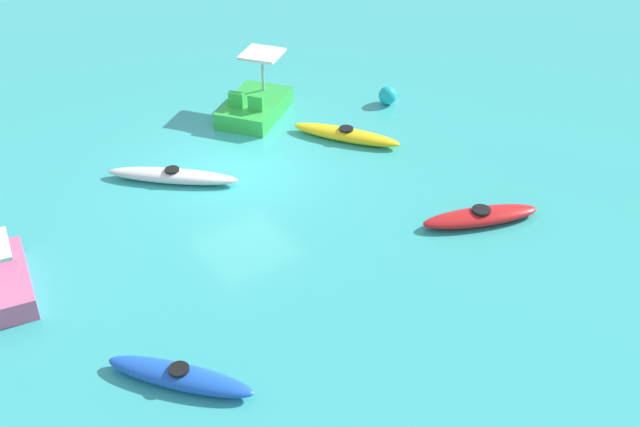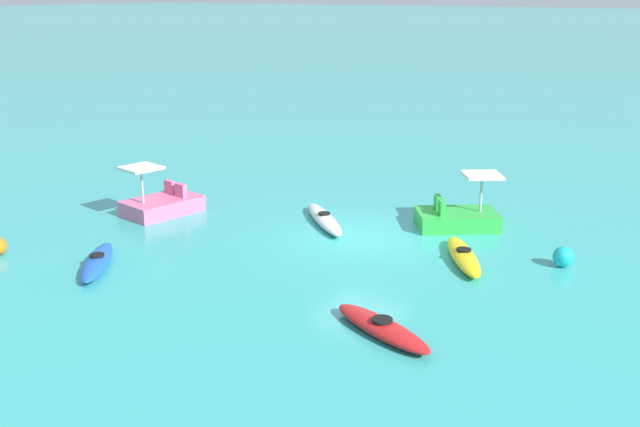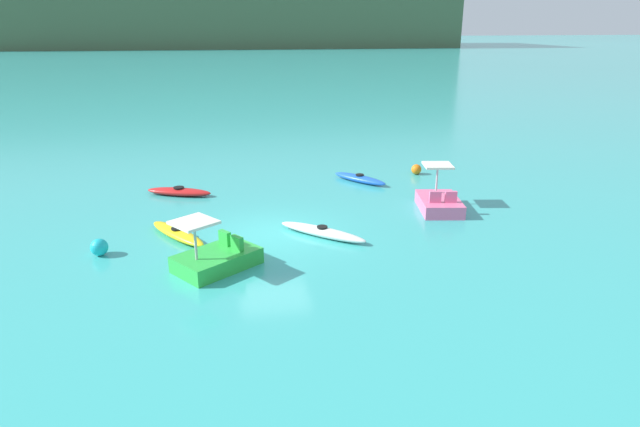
# 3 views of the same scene
# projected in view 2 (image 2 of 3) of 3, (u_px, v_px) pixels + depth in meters

# --- Properties ---
(ground_plane) EXTENTS (600.00, 600.00, 0.00)m
(ground_plane) POSITION_uv_depth(u_px,v_px,m) (362.00, 238.00, 21.44)
(ground_plane) COLOR #38ADA8
(kayak_yellow) EXTENTS (2.23, 2.93, 0.37)m
(kayak_yellow) POSITION_uv_depth(u_px,v_px,m) (463.00, 256.00, 19.54)
(kayak_yellow) COLOR yellow
(kayak_yellow) RESTS_ON ground_plane
(kayak_white) EXTENTS (2.88, 2.73, 0.37)m
(kayak_white) POSITION_uv_depth(u_px,v_px,m) (324.00, 219.00, 22.70)
(kayak_white) COLOR white
(kayak_white) RESTS_ON ground_plane
(kayak_red) EXTENTS (2.91, 1.70, 0.37)m
(kayak_red) POSITION_uv_depth(u_px,v_px,m) (382.00, 328.00, 15.40)
(kayak_red) COLOR red
(kayak_red) RESTS_ON ground_plane
(kayak_blue) EXTENTS (2.24, 2.64, 0.37)m
(kayak_blue) POSITION_uv_depth(u_px,v_px,m) (97.00, 262.00, 19.13)
(kayak_blue) COLOR blue
(kayak_blue) RESTS_ON ground_plane
(pedal_boat_green) EXTENTS (2.82, 2.62, 1.68)m
(pedal_boat_green) POSITION_uv_depth(u_px,v_px,m) (458.00, 217.00, 22.34)
(pedal_boat_green) COLOR green
(pedal_boat_green) RESTS_ON ground_plane
(pedal_boat_pink) EXTENTS (1.91, 2.65, 1.68)m
(pedal_boat_pink) POSITION_uv_depth(u_px,v_px,m) (162.00, 204.00, 23.73)
(pedal_boat_pink) COLOR pink
(pedal_boat_pink) RESTS_ON ground_plane
(buoy_cyan) EXTENTS (0.55, 0.55, 0.55)m
(buoy_cyan) POSITION_uv_depth(u_px,v_px,m) (563.00, 257.00, 19.16)
(buoy_cyan) COLOR #19B7C6
(buoy_cyan) RESTS_ON ground_plane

